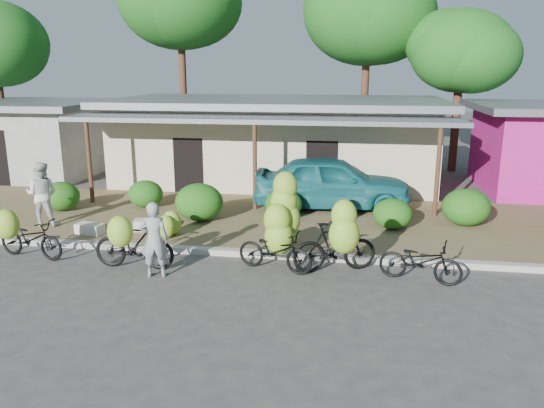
{
  "coord_description": "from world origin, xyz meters",
  "views": [
    {
      "loc": [
        3.08,
        -10.16,
        4.51
      ],
      "look_at": [
        1.09,
        2.6,
        1.2
      ],
      "focal_mm": 35.0,
      "sensor_mm": 36.0,
      "label": 1
    }
  ],
  "objects": [
    {
      "name": "bike_far_left",
      "position": [
        -4.64,
        0.99,
        0.57
      ],
      "size": [
        1.95,
        1.38,
        1.39
      ],
      "rotation": [
        0.0,
        0.0,
        1.37
      ],
      "color": "black",
      "rests_on": "ground"
    },
    {
      "name": "hedge_3",
      "position": [
        1.05,
        5.15,
        0.56
      ],
      "size": [
        1.12,
        1.01,
        0.88
      ],
      "primitive_type": "ellipsoid",
      "color": "#1D5112",
      "rests_on": "sidewalk"
    },
    {
      "name": "sidewalk",
      "position": [
        0.0,
        5.0,
        0.06
      ],
      "size": [
        60.0,
        6.0,
        0.12
      ],
      "primitive_type": "cube",
      "color": "brown",
      "rests_on": "ground"
    },
    {
      "name": "teal_van",
      "position": [
        2.43,
        6.58,
        0.97
      ],
      "size": [
        5.11,
        2.36,
        1.69
      ],
      "primitive_type": "imported",
      "rotation": [
        0.0,
        0.0,
        1.64
      ],
      "color": "#17656B",
      "rests_on": "sidewalk"
    },
    {
      "name": "bike_right",
      "position": [
        2.79,
        1.16,
        0.76
      ],
      "size": [
        2.01,
        1.47,
        1.84
      ],
      "rotation": [
        0.0,
        0.0,
        1.9
      ],
      "color": "black",
      "rests_on": "ground"
    },
    {
      "name": "hedge_5",
      "position": [
        6.32,
        5.19,
        0.65
      ],
      "size": [
        1.37,
        1.23,
        1.07
      ],
      "primitive_type": "ellipsoid",
      "color": "#1D5112",
      "rests_on": "sidewalk"
    },
    {
      "name": "hedge_0",
      "position": [
        -6.05,
        4.94,
        0.58
      ],
      "size": [
        1.19,
        1.07,
        0.93
      ],
      "primitive_type": "ellipsoid",
      "color": "#1D5112",
      "rests_on": "sidewalk"
    },
    {
      "name": "bike_far_right",
      "position": [
        4.59,
        1.0,
        0.47
      ],
      "size": [
        1.88,
        1.07,
        0.94
      ],
      "rotation": [
        0.0,
        0.0,
        1.3
      ],
      "color": "black",
      "rests_on": "ground"
    },
    {
      "name": "loose_banana_c",
      "position": [
        1.51,
        2.86,
        0.41
      ],
      "size": [
        0.47,
        0.4,
        0.59
      ],
      "primitive_type": "ellipsoid",
      "color": "#91BE2F",
      "rests_on": "sidewalk"
    },
    {
      "name": "shop_grey",
      "position": [
        -11.0,
        10.99,
        1.62
      ],
      "size": [
        7.0,
        6.0,
        3.15
      ],
      "color": "#A4A49F",
      "rests_on": "ground"
    },
    {
      "name": "tree_center_right",
      "position": [
        3.31,
        16.61,
        7.15
      ],
      "size": [
        6.13,
        6.09,
        9.48
      ],
      "color": "#553022",
      "rests_on": "ground"
    },
    {
      "name": "bike_center",
      "position": [
        1.45,
        1.41,
        0.86
      ],
      "size": [
        1.94,
        1.4,
        2.22
      ],
      "rotation": [
        0.0,
        0.0,
        1.28
      ],
      "color": "black",
      "rests_on": "ground"
    },
    {
      "name": "hedge_4",
      "position": [
        4.22,
        4.53,
        0.55
      ],
      "size": [
        1.11,
        0.99,
        0.86
      ],
      "primitive_type": "ellipsoid",
      "color": "#1D5112",
      "rests_on": "sidewalk"
    },
    {
      "name": "tree_near_right",
      "position": [
        7.31,
        14.61,
        5.33
      ],
      "size": [
        4.58,
        4.41,
        7.03
      ],
      "color": "#553022",
      "rests_on": "ground"
    },
    {
      "name": "loose_banana_a",
      "position": [
        -1.73,
        3.01,
        0.46
      ],
      "size": [
        0.54,
        0.46,
        0.68
      ],
      "primitive_type": "ellipsoid",
      "color": "#91BE2F",
      "rests_on": "sidewalk"
    },
    {
      "name": "bike_left",
      "position": [
        -1.85,
        0.7,
        0.65
      ],
      "size": [
        1.92,
        1.17,
        1.45
      ],
      "rotation": [
        0.0,
        0.0,
        1.56
      ],
      "color": "black",
      "rests_on": "ground"
    },
    {
      "name": "hedge_1",
      "position": [
        -3.56,
        5.75,
        0.56
      ],
      "size": [
        1.13,
        1.02,
        0.88
      ],
      "primitive_type": "ellipsoid",
      "color": "#1D5112",
      "rests_on": "sidewalk"
    },
    {
      "name": "vendor",
      "position": [
        -1.19,
        0.39,
        0.86
      ],
      "size": [
        0.7,
        0.54,
        1.72
      ],
      "primitive_type": "imported",
      "rotation": [
        0.0,
        0.0,
        3.37
      ],
      "color": "gray",
      "rests_on": "ground"
    },
    {
      "name": "curb",
      "position": [
        0.0,
        2.0,
        0.07
      ],
      "size": [
        60.0,
        0.25,
        0.15
      ],
      "primitive_type": "cube",
      "color": "#A8A399",
      "rests_on": "ground"
    },
    {
      "name": "sack_far",
      "position": [
        -3.98,
        2.77,
        0.26
      ],
      "size": [
        0.81,
        0.53,
        0.28
      ],
      "primitive_type": "cube",
      "rotation": [
        0.0,
        0.0,
        -0.21
      ],
      "color": "silver",
      "rests_on": "sidewalk"
    },
    {
      "name": "sack_near",
      "position": [
        -2.49,
        3.36,
        0.27
      ],
      "size": [
        0.92,
        0.57,
        0.3
      ],
      "primitive_type": "cube",
      "rotation": [
        0.0,
        0.0,
        0.22
      ],
      "color": "silver",
      "rests_on": "sidewalk"
    },
    {
      "name": "shop_main",
      "position": [
        0.0,
        10.93,
        1.72
      ],
      "size": [
        13.0,
        8.5,
        3.35
      ],
      "color": "beige",
      "rests_on": "ground"
    },
    {
      "name": "hedge_2",
      "position": [
        -1.39,
        4.51,
        0.68
      ],
      "size": [
        1.43,
        1.29,
        1.12
      ],
      "primitive_type": "ellipsoid",
      "color": "#1D5112",
      "rests_on": "sidewalk"
    },
    {
      "name": "loose_banana_b",
      "position": [
        -1.78,
        2.7,
        0.44
      ],
      "size": [
        0.51,
        0.43,
        0.64
      ],
      "primitive_type": "ellipsoid",
      "color": "#91BE2F",
      "rests_on": "sidewalk"
    },
    {
      "name": "bystander",
      "position": [
        -5.66,
        3.34,
        1.04
      ],
      "size": [
        1.0,
        0.84,
        1.85
      ],
      "primitive_type": "imported",
      "rotation": [
        0.0,
        0.0,
        3.31
      ],
      "color": "silver",
      "rests_on": "sidewalk"
    },
    {
      "name": "ground",
      "position": [
        0.0,
        0.0,
        0.0
      ],
      "size": [
        100.0,
        100.0,
        0.0
      ],
      "primitive_type": "plane",
      "color": "#3D3B39",
      "rests_on": "ground"
    }
  ]
}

